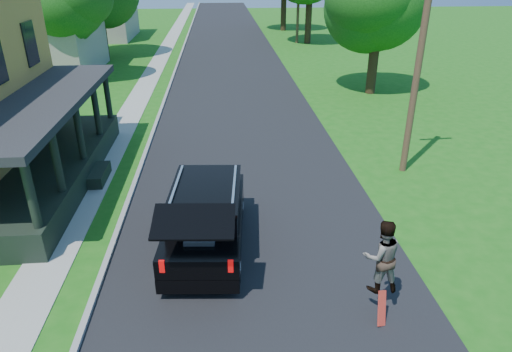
{
  "coord_description": "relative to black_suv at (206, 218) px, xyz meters",
  "views": [
    {
      "loc": [
        -0.9,
        -9.3,
        7.29
      ],
      "look_at": [
        0.09,
        3.0,
        1.4
      ],
      "focal_mm": 32.0,
      "sensor_mm": 36.0,
      "label": 1
    }
  ],
  "objects": [
    {
      "name": "black_suv",
      "position": [
        0.0,
        0.0,
        0.0
      ],
      "size": [
        2.29,
        5.18,
        2.36
      ],
      "rotation": [
        0.0,
        0.0,
        -0.08
      ],
      "color": "black",
      "rests_on": "ground"
    },
    {
      "name": "tree_left_mid",
      "position": [
        -8.49,
        20.15,
        4.06
      ],
      "size": [
        6.02,
        5.74,
        7.72
      ],
      "rotation": [
        0.0,
        0.0,
        0.19
      ],
      "color": "black",
      "rests_on": "ground"
    },
    {
      "name": "utility_pole_near",
      "position": [
        7.35,
        4.5,
        3.49
      ],
      "size": [
        1.5,
        0.25,
        8.51
      ],
      "rotation": [
        0.0,
        0.0,
        0.05
      ],
      "color": "#4E3124",
      "rests_on": "ground"
    },
    {
      "name": "street",
      "position": [
        1.4,
        18.5,
        -0.9
      ],
      "size": [
        8.0,
        120.0,
        0.02
      ],
      "primitive_type": "cube",
      "color": "black",
      "rests_on": "ground"
    },
    {
      "name": "skateboard",
      "position": [
        3.87,
        -3.3,
        -0.54
      ],
      "size": [
        0.25,
        0.43,
        0.76
      ],
      "rotation": [
        0.0,
        0.0,
        0.35
      ],
      "color": "red",
      "rests_on": "ground"
    },
    {
      "name": "skateboarder",
      "position": [
        3.9,
        -2.82,
        0.51
      ],
      "size": [
        0.87,
        0.69,
        1.75
      ],
      "rotation": [
        0.0,
        0.0,
        3.18
      ],
      "color": "black",
      "rests_on": "ground"
    },
    {
      "name": "sidewalk",
      "position": [
        -4.2,
        18.5,
        -0.9
      ],
      "size": [
        1.3,
        120.0,
        0.03
      ],
      "primitive_type": "cube",
      "color": "gray",
      "rests_on": "ground"
    },
    {
      "name": "curb",
      "position": [
        -2.65,
        18.5,
        -0.9
      ],
      "size": [
        0.15,
        120.0,
        0.12
      ],
      "primitive_type": "cube",
      "color": "gray",
      "rests_on": "ground"
    },
    {
      "name": "tree_right_near",
      "position": [
        9.47,
        15.52,
        4.24
      ],
      "size": [
        6.0,
        6.15,
        7.87
      ],
      "rotation": [
        0.0,
        0.0,
        -0.27
      ],
      "color": "black",
      "rests_on": "ground"
    },
    {
      "name": "ground",
      "position": [
        1.4,
        -1.5,
        -0.9
      ],
      "size": [
        140.0,
        140.0,
        0.0
      ],
      "primitive_type": "plane",
      "color": "#185E12",
      "rests_on": "ground"
    },
    {
      "name": "neighbor_house_mid",
      "position": [
        -12.1,
        22.5,
        3.29
      ],
      "size": [
        12.78,
        12.78,
        8.3
      ],
      "color": "#A1998E",
      "rests_on": "ground"
    }
  ]
}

